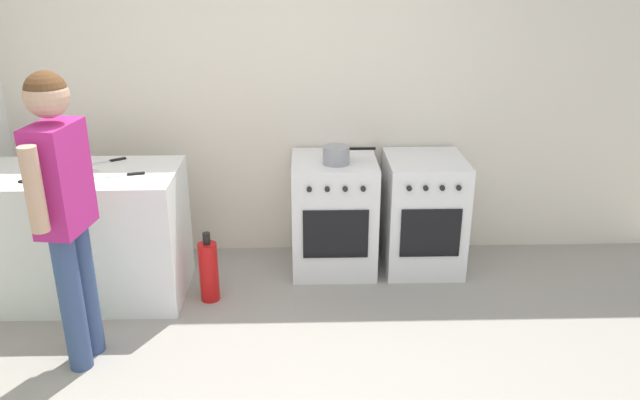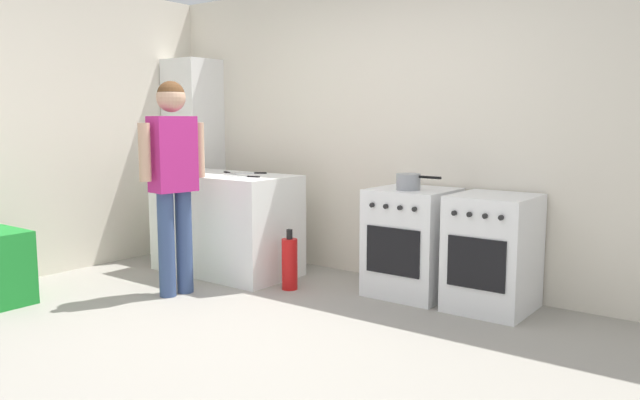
% 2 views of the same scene
% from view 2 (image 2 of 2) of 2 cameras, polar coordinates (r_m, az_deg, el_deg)
% --- Properties ---
extents(ground_plane, '(8.00, 8.00, 0.00)m').
position_cam_2_polar(ground_plane, '(4.09, -7.13, -12.57)').
color(ground_plane, gray).
extents(back_wall, '(6.00, 0.10, 2.60)m').
position_cam_2_polar(back_wall, '(5.42, 7.22, 6.37)').
color(back_wall, silver).
rests_on(back_wall, ground).
extents(side_wall_left, '(0.10, 3.10, 2.60)m').
position_cam_2_polar(side_wall_left, '(6.16, -22.39, 5.99)').
color(side_wall_left, silver).
rests_on(side_wall_left, ground).
extents(counter_unit, '(1.30, 0.70, 0.90)m').
position_cam_2_polar(counter_unit, '(5.73, -8.57, -2.15)').
color(counter_unit, white).
rests_on(counter_unit, ground).
extents(oven_left, '(0.61, 0.62, 0.85)m').
position_cam_2_polar(oven_left, '(5.02, 8.42, -3.79)').
color(oven_left, white).
rests_on(oven_left, ground).
extents(oven_right, '(0.56, 0.62, 0.85)m').
position_cam_2_polar(oven_right, '(4.74, 15.52, -4.64)').
color(oven_right, white).
rests_on(oven_right, ground).
extents(pot, '(0.37, 0.19, 0.13)m').
position_cam_2_polar(pot, '(4.85, 8.11, 1.67)').
color(pot, gray).
rests_on(pot, oven_left).
extents(knife_carving, '(0.29, 0.21, 0.01)m').
position_cam_2_polar(knife_carving, '(5.72, -6.41, 2.46)').
color(knife_carving, silver).
rests_on(knife_carving, counter_unit).
extents(knife_bread, '(0.35, 0.12, 0.01)m').
position_cam_2_polar(knife_bread, '(5.40, -7.08, 2.15)').
color(knife_bread, silver).
rests_on(knife_bread, counter_unit).
extents(knife_utility, '(0.25, 0.10, 0.01)m').
position_cam_2_polar(knife_utility, '(5.65, -11.49, 2.30)').
color(knife_utility, silver).
rests_on(knife_utility, counter_unit).
extents(knife_chef, '(0.29, 0.16, 0.01)m').
position_cam_2_polar(knife_chef, '(5.73, -8.23, 2.44)').
color(knife_chef, silver).
rests_on(knife_chef, counter_unit).
extents(person, '(0.25, 0.56, 1.69)m').
position_cam_2_polar(person, '(5.01, -13.28, 2.88)').
color(person, '#384C7A').
rests_on(person, ground).
extents(fire_extinguisher, '(0.13, 0.13, 0.50)m').
position_cam_2_polar(fire_extinguisher, '(5.15, -2.79, -5.81)').
color(fire_extinguisher, red).
rests_on(fire_extinguisher, ground).
extents(larder_cabinet, '(0.48, 0.44, 2.00)m').
position_cam_2_polar(larder_cabinet, '(6.68, -11.45, 3.90)').
color(larder_cabinet, white).
rests_on(larder_cabinet, ground).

